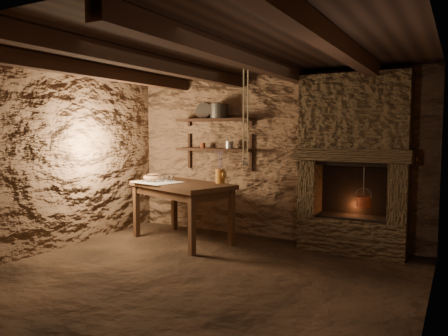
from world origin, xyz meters
The scene contains 25 objects.
floor centered at (0.00, 0.00, 0.00)m, with size 4.50×4.50×0.00m, color black.
back_wall centered at (0.00, 2.00, 1.20)m, with size 4.50×0.04×2.40m, color #513626.
front_wall centered at (0.00, -2.00, 1.20)m, with size 4.50×0.04×2.40m, color #513626.
left_wall centered at (-2.25, 0.00, 1.20)m, with size 0.04×4.00×2.40m, color #513626.
right_wall centered at (2.25, 0.00, 1.20)m, with size 0.04×4.00×2.40m, color #513626.
ceiling centered at (0.00, 0.00, 2.40)m, with size 4.50×4.00×0.04m, color black.
beam_far_left centered at (-1.50, 0.00, 2.31)m, with size 0.14×3.95×0.16m, color black.
beam_mid_left centered at (-0.50, 0.00, 2.31)m, with size 0.14×3.95×0.16m, color black.
beam_mid_right centered at (0.50, 0.00, 2.31)m, with size 0.14×3.95×0.16m, color black.
beam_far_right centered at (1.50, 0.00, 2.31)m, with size 0.14×3.95×0.16m, color black.
shelf_lower centered at (-0.85, 1.84, 1.30)m, with size 1.25×0.30×0.04m, color black.
shelf_upper centered at (-0.85, 1.84, 1.75)m, with size 1.25×0.30×0.04m, color black.
hearth centered at (1.25, 1.77, 1.23)m, with size 1.43×0.51×2.30m.
work_table centered at (-1.02, 1.19, 0.45)m, with size 1.67×1.27×0.84m.
linen_cloth centered at (-1.36, 1.08, 0.85)m, with size 0.64×0.51×0.01m, color beige.
pewter_cutlery_row centered at (-1.36, 1.06, 0.86)m, with size 0.54×0.21×0.01m, color gray, non-canonical shape.
drinking_glasses centered at (-1.34, 1.20, 0.89)m, with size 0.21×0.06×0.08m, color white, non-canonical shape.
stoneware_jug centered at (-0.52, 1.42, 1.04)m, with size 0.17×0.17×0.46m.
wooden_bowl centered at (-1.60, 1.31, 0.88)m, with size 0.34×0.34×0.12m, color #8C5F3C.
iron_stockpot centered at (-0.78, 1.84, 1.87)m, with size 0.26×0.26×0.20m, color #2E2C29.
tin_pan centered at (-1.11, 1.94, 1.90)m, with size 0.26×0.26×0.03m, color #969691.
small_kettle centered at (-0.60, 1.84, 1.37)m, with size 0.15×0.12×0.16m, color #969691, non-canonical shape.
rusty_tin centered at (-1.07, 1.84, 1.36)m, with size 0.08×0.08×0.08m, color #521F10.
red_pot centered at (1.39, 1.72, 0.69)m, with size 0.24×0.24×0.54m.
hanging_ropes centered at (0.05, 1.05, 1.80)m, with size 0.08×0.08×1.20m, color beige, non-canonical shape.
Camera 1 is at (2.47, -3.95, 1.58)m, focal length 35.00 mm.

